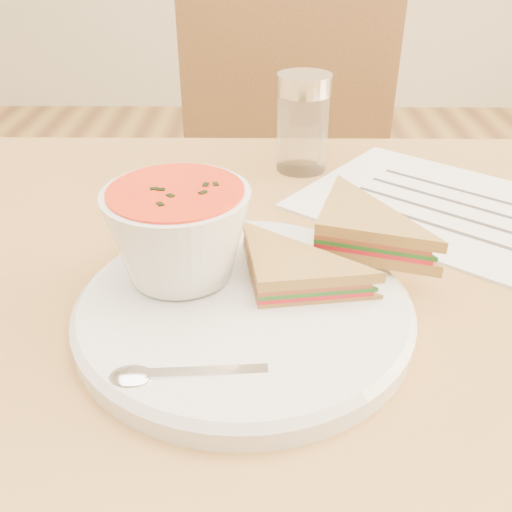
# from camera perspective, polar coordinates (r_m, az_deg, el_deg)

# --- Properties ---
(dining_table) EXTENTS (1.00, 0.70, 0.75)m
(dining_table) POSITION_cam_1_polar(r_m,az_deg,el_deg) (0.83, 3.60, -22.85)
(dining_table) COLOR olive
(dining_table) RESTS_ON floor
(chair_far) EXTENTS (0.46, 0.46, 0.95)m
(chair_far) POSITION_cam_1_polar(r_m,az_deg,el_deg) (1.11, 2.10, 0.04)
(chair_far) COLOR brown
(chair_far) RESTS_ON floor
(plate) EXTENTS (0.29, 0.29, 0.02)m
(plate) POSITION_cam_1_polar(r_m,az_deg,el_deg) (0.49, -1.21, -5.45)
(plate) COLOR white
(plate) RESTS_ON dining_table
(soup_bowl) EXTENTS (0.16, 0.16, 0.09)m
(soup_bowl) POSITION_cam_1_polar(r_m,az_deg,el_deg) (0.49, -7.70, 1.84)
(soup_bowl) COLOR white
(soup_bowl) RESTS_ON plate
(sandwich_half_a) EXTENTS (0.12, 0.12, 0.03)m
(sandwich_half_a) POSITION_cam_1_polar(r_m,az_deg,el_deg) (0.46, 0.18, -4.36)
(sandwich_half_a) COLOR #AD803D
(sandwich_half_a) RESTS_ON plate
(sandwich_half_b) EXTENTS (0.14, 0.14, 0.04)m
(sandwich_half_b) POSITION_cam_1_polar(r_m,az_deg,el_deg) (0.51, 5.79, 1.48)
(sandwich_half_b) COLOR #AD803D
(sandwich_half_b) RESTS_ON plate
(spoon) EXTENTS (0.17, 0.05, 0.01)m
(spoon) POSITION_cam_1_polar(r_m,az_deg,el_deg) (0.41, -5.58, -11.59)
(spoon) COLOR silver
(spoon) RESTS_ON plate
(paper_menu) EXTENTS (0.41, 0.39, 0.00)m
(paper_menu) POSITION_cam_1_polar(r_m,az_deg,el_deg) (0.70, 18.89, 4.50)
(paper_menu) COLOR white
(paper_menu) RESTS_ON dining_table
(condiment_shaker) EXTENTS (0.08, 0.08, 0.12)m
(condiment_shaker) POSITION_cam_1_polar(r_m,az_deg,el_deg) (0.76, 4.70, 13.09)
(condiment_shaker) COLOR silver
(condiment_shaker) RESTS_ON dining_table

